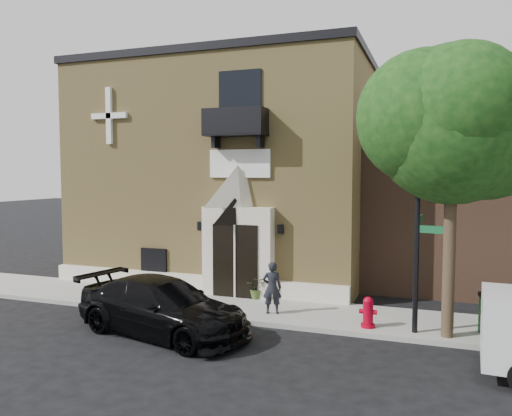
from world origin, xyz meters
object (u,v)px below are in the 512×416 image
at_px(black_sedan, 162,307).
at_px(street_sign, 418,231).
at_px(pedestrian_near, 272,288).
at_px(fire_hydrant, 368,312).

xyz_separation_m(black_sedan, street_sign, (6.76, 2.12, 2.18)).
xyz_separation_m(black_sedan, pedestrian_near, (2.44, 2.54, 0.18)).
height_order(fire_hydrant, pedestrian_near, pedestrian_near).
xyz_separation_m(street_sign, fire_hydrant, (-1.30, 0.01, -2.38)).
bearing_deg(fire_hydrant, black_sedan, -158.72).
bearing_deg(street_sign, fire_hydrant, -171.55).
relative_size(black_sedan, pedestrian_near, 3.31).
relative_size(street_sign, pedestrian_near, 3.41).
bearing_deg(street_sign, black_sedan, -153.77).
distance_m(street_sign, pedestrian_near, 4.78).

